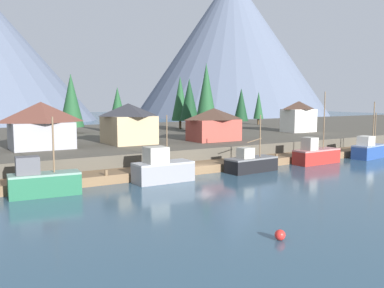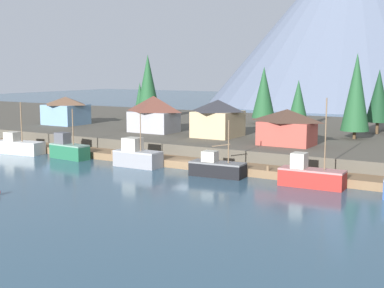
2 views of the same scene
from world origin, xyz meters
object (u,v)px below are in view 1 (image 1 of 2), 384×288
house_tan (129,123)px  conifer_back_left (189,100)px  channel_buoy (280,235)px  fishing_boat_black (251,163)px  conifer_far_right (118,106)px  fishing_boat_blue (368,150)px  house_white (298,116)px  fishing_boat_green (42,181)px  conifer_back_right (241,105)px  fishing_boat_red (316,155)px  conifer_near_right (206,95)px  conifer_centre (180,98)px  fishing_boat_grey (162,169)px  house_red (214,124)px  conifer_mid_right (71,100)px  house_grey (41,125)px  conifer_far_left (259,105)px

house_tan → conifer_back_left: 26.85m
channel_buoy → fishing_boat_black: bearing=54.6°
conifer_far_right → fishing_boat_blue: bearing=-54.8°
fishing_boat_blue → house_white: 20.38m
fishing_boat_green → channel_buoy: 23.26m
house_white → conifer_back_right: (-4.05, 12.83, 2.07)m
fishing_boat_red → conifer_back_left: size_ratio=0.94×
fishing_boat_black → conifer_near_right: conifer_near_right is taller
house_white → channel_buoy: bearing=-136.8°
fishing_boat_black → conifer_back_right: conifer_back_right is taller
fishing_boat_blue → conifer_centre: conifer_centre is taller
conifer_near_right → conifer_back_left: size_ratio=1.23×
fishing_boat_black → channel_buoy: (-14.74, -20.76, -0.71)m
fishing_boat_grey → channel_buoy: fishing_boat_grey is taller
fishing_boat_red → house_red: fishing_boat_red is taller
house_white → conifer_mid_right: size_ratio=0.57×
fishing_boat_black → conifer_mid_right: conifer_mid_right is taller
house_grey → fishing_boat_blue: bearing=-21.0°
conifer_centre → conifer_far_left: conifer_centre is taller
fishing_boat_red → conifer_back_right: bearing=67.7°
fishing_boat_red → house_grey: fishing_boat_red is taller
conifer_back_left → conifer_centre: 5.25m
fishing_boat_blue → channel_buoy: fishing_boat_blue is taller
fishing_boat_green → fishing_boat_black: bearing=5.1°
house_red → conifer_near_right: bearing=61.4°
conifer_near_right → fishing_boat_red: bearing=-86.2°
conifer_back_right → channel_buoy: bearing=-126.0°
fishing_boat_black → conifer_back_right: (23.57, 31.90, 6.56)m
conifer_far_right → channel_buoy: 58.51m
fishing_boat_grey → conifer_far_left: conifer_far_left is taller
fishing_boat_red → conifer_back_left: 34.28m
fishing_boat_green → conifer_mid_right: bearing=75.5°
fishing_boat_red → house_grey: bearing=151.8°
fishing_boat_grey → conifer_far_left: bearing=39.4°
house_tan → conifer_far_left: 50.63m
fishing_boat_grey → conifer_far_right: size_ratio=0.84×
conifer_mid_right → fishing_boat_green: bearing=-109.8°
fishing_boat_green → fishing_boat_blue: (47.59, -0.36, -0.06)m
house_red → conifer_far_right: bearing=106.4°
fishing_boat_blue → house_red: fishing_boat_blue is taller
conifer_back_right → conifer_far_left: 14.84m
fishing_boat_grey → fishing_boat_blue: 35.01m
house_grey → channel_buoy: size_ratio=11.47×
house_red → fishing_boat_grey: bearing=-140.2°
fishing_boat_grey → house_white: bearing=24.9°
fishing_boat_black → conifer_mid_right: size_ratio=0.63×
house_white → channel_buoy: size_ratio=8.97×
conifer_centre → house_white: bearing=-52.5°
fishing_boat_green → house_tan: size_ratio=1.00×
conifer_far_left → house_tan: bearing=-152.2°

